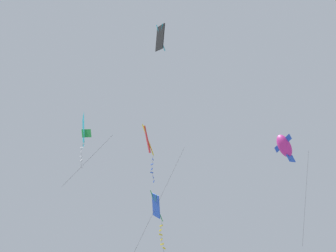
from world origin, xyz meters
TOP-DOWN VIEW (x-y plane):
  - kite_diamond_far_centre at (0.71, 2.05)m, footprint 1.62×1.85m
  - kite_fish_highest at (-5.24, -2.17)m, footprint 1.86×1.42m
  - kite_delta_upper_right at (3.34, 5.16)m, footprint 2.12×2.25m
  - kite_diamond_mid_left at (2.08, 0.76)m, footprint 2.66×2.82m
  - kite_diamond_near_right at (0.76, 2.03)m, footprint 0.93×1.27m

SIDE VIEW (x-z plane):
  - kite_diamond_near_right at x=0.76m, z-range 17.53..20.99m
  - kite_delta_upper_right at x=3.34m, z-range 19.93..25.47m
  - kite_fish_highest at x=-5.24m, z-range 20.60..28.68m
  - kite_diamond_mid_left at x=2.08m, z-range 20.43..30.87m
  - kite_diamond_far_centre at x=0.71m, z-range 32.55..35.26m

